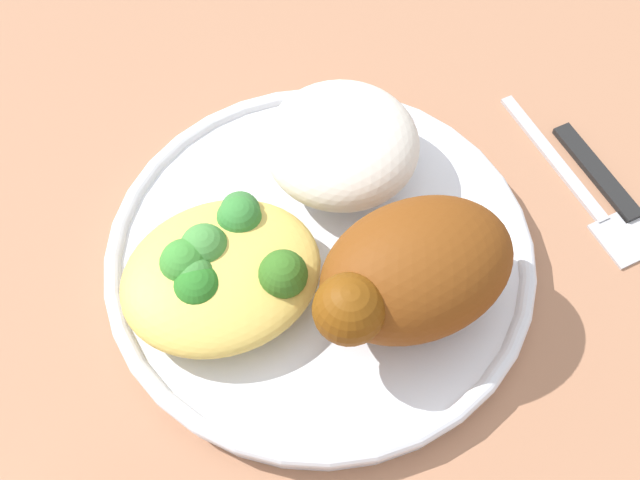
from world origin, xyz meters
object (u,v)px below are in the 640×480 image
object	(u,v)px
plate	(320,257)
rice_pile	(342,144)
roasted_chicken	(411,272)
knife	(635,216)
mac_cheese_with_broccoli	(221,269)
fork	(576,185)

from	to	relation	value
plate	rice_pile	xyz separation A→B (m)	(-0.04, -0.05, 0.03)
roasted_chicken	knife	size ratio (longest dim) A/B	0.62
roasted_chicken	mac_cheese_with_broccoli	xyz separation A→B (m)	(0.09, -0.05, -0.02)
mac_cheese_with_broccoli	fork	world-z (taller)	mac_cheese_with_broccoli
plate	fork	world-z (taller)	plate
plate	fork	distance (m)	0.17
plate	knife	size ratio (longest dim) A/B	1.31
plate	rice_pile	bearing A→B (deg)	-127.15
roasted_chicken	mac_cheese_with_broccoli	world-z (taller)	roasted_chicken
mac_cheese_with_broccoli	knife	bearing A→B (deg)	167.77
roasted_chicken	fork	size ratio (longest dim) A/B	0.83
mac_cheese_with_broccoli	knife	world-z (taller)	mac_cheese_with_broccoli
roasted_chicken	knife	xyz separation A→B (m)	(-0.16, 0.00, -0.05)
roasted_chicken	fork	distance (m)	0.15
roasted_chicken	mac_cheese_with_broccoli	distance (m)	0.10
roasted_chicken	rice_pile	size ratio (longest dim) A/B	1.27
rice_pile	knife	distance (m)	0.19
plate	roasted_chicken	xyz separation A→B (m)	(-0.03, 0.05, 0.04)
roasted_chicken	rice_pile	xyz separation A→B (m)	(-0.01, -0.10, -0.01)
fork	roasted_chicken	bearing A→B (deg)	13.57
plate	mac_cheese_with_broccoli	distance (m)	0.06
plate	roasted_chicken	world-z (taller)	roasted_chicken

